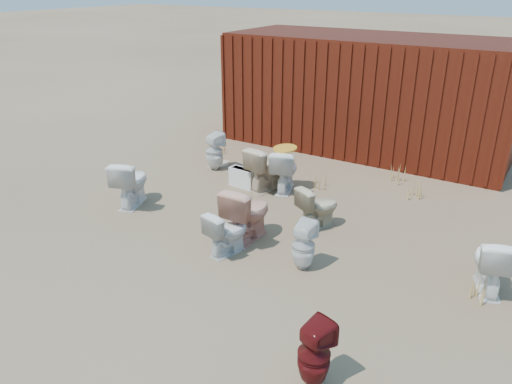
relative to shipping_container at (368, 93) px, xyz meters
The scene contains 22 objects.
ground 5.34m from the shipping_container, 90.00° to the right, with size 100.00×100.00×0.00m, color brown.
shipping_container is the anchor object (origin of this frame).
toilet_front_a 5.56m from the shipping_container, 113.06° to the right, with size 0.45×0.78×0.80m, color white.
toilet_front_pink 5.11m from the shipping_container, 88.46° to the right, with size 0.47×0.82×0.84m, color tan.
toilet_front_c 5.60m from the shipping_container, 88.77° to the right, with size 0.36×0.63×0.64m, color silver.
toilet_front_maroon 7.47m from the shipping_container, 72.86° to the right, with size 0.31×0.32×0.69m, color #560E10.
toilet_front_e 5.70m from the shipping_container, 54.14° to the right, with size 0.42×0.73×0.74m, color white.
toilet_back_a 3.67m from the shipping_container, 123.44° to the right, with size 0.34×0.34×0.75m, color white.
toilet_back_beige_left 3.45m from the shipping_container, 100.01° to the right, with size 0.45×0.79×0.81m, color beige.
toilet_back_beige_right 4.32m from the shipping_container, 78.80° to the right, with size 0.37×0.65×0.66m, color #BEAF8B.
toilet_back_yellowlid 3.29m from the shipping_container, 95.30° to the right, with size 0.43×0.76×0.78m, color white.
toilet_back_e 5.53m from the shipping_container, 77.52° to the right, with size 0.30×0.31×0.67m, color white.
yellow_lid 3.22m from the shipping_container, 95.30° to the right, with size 0.39×0.49×0.03m, color gold.
loose_tank 3.73m from the shipping_container, 106.35° to the right, with size 0.50×0.20×0.35m, color silver.
loose_lid_near 3.62m from the shipping_container, 127.36° to the right, with size 0.38×0.49×0.02m, color tan.
loose_lid_far 3.01m from the shipping_container, 105.09° to the right, with size 0.36×0.47×0.02m, color beige.
weed_clump_a 3.39m from the shipping_container, 141.68° to the right, with size 0.36×0.36×0.29m, color #A28140.
weed_clump_b 2.90m from the shipping_container, 86.31° to the right, with size 0.32×0.32×0.25m, color #A28140.
weed_clump_c 3.11m from the shipping_container, 52.69° to the right, with size 0.36×0.36×0.35m, color #A28140.
weed_clump_d 2.36m from the shipping_container, 118.21° to the right, with size 0.30×0.30×0.22m, color #A28140.
weed_clump_e 2.38m from the shipping_container, 52.61° to the right, with size 0.34×0.34×0.33m, color #A28140.
weed_clump_f 5.93m from the shipping_container, 56.10° to the right, with size 0.28×0.28×0.25m, color #A28140.
Camera 1 is at (3.64, -5.22, 3.52)m, focal length 35.00 mm.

